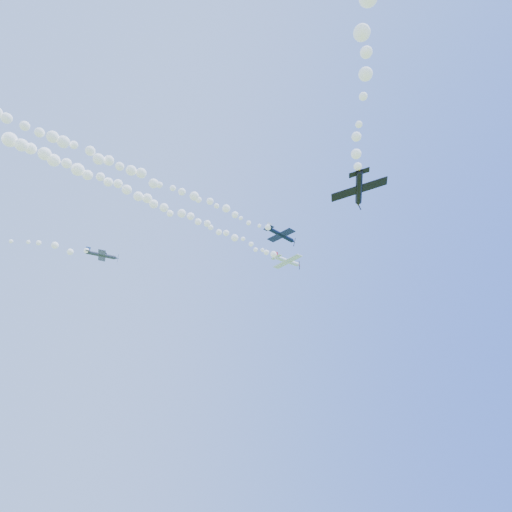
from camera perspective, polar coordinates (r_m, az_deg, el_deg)
name	(u,v)px	position (r m, az deg, el deg)	size (l,w,h in m)	color
plane_white	(287,261)	(97.25, 4.19, -0.67)	(7.94, 8.39, 2.18)	white
smoke_trail_white	(141,197)	(82.22, -15.02, 7.56)	(65.30, 15.95, 3.28)	white
plane_navy	(281,235)	(85.80, 3.34, 2.84)	(7.33, 7.66, 2.88)	#0B1534
smoke_trail_navy	(98,157)	(74.34, -20.31, 12.29)	(68.29, 12.87, 2.90)	white
plane_grey	(102,255)	(84.70, -19.87, 0.12)	(6.17, 6.33, 2.02)	#363A4E
plane_black	(359,188)	(54.28, 13.55, 8.76)	(6.39, 6.19, 2.11)	black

